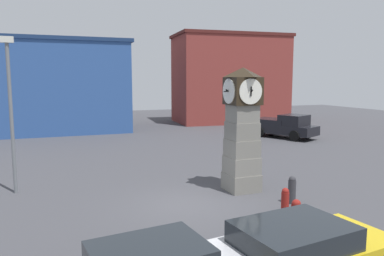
{
  "coord_description": "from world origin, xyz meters",
  "views": [
    {
      "loc": [
        -4.66,
        -12.26,
        4.53
      ],
      "look_at": [
        1.07,
        2.37,
        2.48
      ],
      "focal_mm": 35.0,
      "sensor_mm": 36.0,
      "label": 1
    }
  ],
  "objects_px": {
    "bollard_mid_row": "(296,216)",
    "bollard_far_row": "(285,203)",
    "clock_tower": "(242,129)",
    "bollard_near_tower": "(283,237)",
    "street_lamp_far_side": "(11,104)",
    "bollard_end_row": "(292,190)",
    "car_by_building": "(301,251)",
    "pickup_truck": "(284,126)"
  },
  "relations": [
    {
      "from": "clock_tower",
      "to": "car_by_building",
      "type": "relative_size",
      "value": 1.09
    },
    {
      "from": "clock_tower",
      "to": "pickup_truck",
      "type": "xyz_separation_m",
      "value": [
        9.83,
        11.05,
        -1.59
      ]
    },
    {
      "from": "bollard_near_tower",
      "to": "bollard_end_row",
      "type": "height_order",
      "value": "bollard_end_row"
    },
    {
      "from": "bollard_end_row",
      "to": "pickup_truck",
      "type": "relative_size",
      "value": 0.19
    },
    {
      "from": "bollard_near_tower",
      "to": "bollard_end_row",
      "type": "xyz_separation_m",
      "value": [
        2.68,
        3.27,
        0.05
      ]
    },
    {
      "from": "pickup_truck",
      "to": "bollard_mid_row",
      "type": "bearing_deg",
      "value": -124.0
    },
    {
      "from": "clock_tower",
      "to": "bollard_far_row",
      "type": "xyz_separation_m",
      "value": [
        -0.18,
        -3.28,
        -2.0
      ]
    },
    {
      "from": "street_lamp_far_side",
      "to": "bollard_mid_row",
      "type": "bearing_deg",
      "value": -42.58
    },
    {
      "from": "bollard_far_row",
      "to": "car_by_building",
      "type": "xyz_separation_m",
      "value": [
        -2.02,
        -3.44,
        0.22
      ]
    },
    {
      "from": "clock_tower",
      "to": "bollard_end_row",
      "type": "relative_size",
      "value": 4.88
    },
    {
      "from": "car_by_building",
      "to": "street_lamp_far_side",
      "type": "height_order",
      "value": "street_lamp_far_side"
    },
    {
      "from": "car_by_building",
      "to": "pickup_truck",
      "type": "distance_m",
      "value": 21.46
    },
    {
      "from": "clock_tower",
      "to": "street_lamp_far_side",
      "type": "relative_size",
      "value": 0.81
    },
    {
      "from": "clock_tower",
      "to": "car_by_building",
      "type": "distance_m",
      "value": 7.29
    },
    {
      "from": "bollard_near_tower",
      "to": "clock_tower",
      "type": "bearing_deg",
      "value": 72.11
    },
    {
      "from": "bollard_mid_row",
      "to": "bollard_far_row",
      "type": "distance_m",
      "value": 1.21
    },
    {
      "from": "bollard_near_tower",
      "to": "bollard_far_row",
      "type": "distance_m",
      "value": 2.65
    },
    {
      "from": "car_by_building",
      "to": "bollard_mid_row",
      "type": "bearing_deg",
      "value": 55.3
    },
    {
      "from": "clock_tower",
      "to": "bollard_mid_row",
      "type": "distance_m",
      "value": 4.88
    },
    {
      "from": "clock_tower",
      "to": "bollard_end_row",
      "type": "bearing_deg",
      "value": -66.63
    },
    {
      "from": "bollard_end_row",
      "to": "pickup_truck",
      "type": "height_order",
      "value": "pickup_truck"
    },
    {
      "from": "bollard_near_tower",
      "to": "bollard_far_row",
      "type": "height_order",
      "value": "bollard_far_row"
    },
    {
      "from": "pickup_truck",
      "to": "street_lamp_far_side",
      "type": "xyz_separation_m",
      "value": [
        -18.44,
        -8.11,
        2.64
      ]
    },
    {
      "from": "bollard_near_tower",
      "to": "car_by_building",
      "type": "bearing_deg",
      "value": -109.07
    },
    {
      "from": "bollard_mid_row",
      "to": "street_lamp_far_side",
      "type": "bearing_deg",
      "value": 137.42
    },
    {
      "from": "bollard_near_tower",
      "to": "bollard_far_row",
      "type": "bearing_deg",
      "value": 53.71
    },
    {
      "from": "bollard_far_row",
      "to": "street_lamp_far_side",
      "type": "bearing_deg",
      "value": 143.55
    },
    {
      "from": "bollard_end_row",
      "to": "bollard_far_row",
      "type": "bearing_deg",
      "value": -134.2
    },
    {
      "from": "clock_tower",
      "to": "bollard_mid_row",
      "type": "bearing_deg",
      "value": -97.78
    },
    {
      "from": "bollard_mid_row",
      "to": "street_lamp_far_side",
      "type": "xyz_separation_m",
      "value": [
        -8.01,
        7.36,
        3.05
      ]
    },
    {
      "from": "bollard_mid_row",
      "to": "car_by_building",
      "type": "relative_size",
      "value": 0.22
    },
    {
      "from": "street_lamp_far_side",
      "to": "pickup_truck",
      "type": "bearing_deg",
      "value": 23.74
    },
    {
      "from": "bollard_far_row",
      "to": "car_by_building",
      "type": "bearing_deg",
      "value": -120.42
    },
    {
      "from": "car_by_building",
      "to": "street_lamp_far_side",
      "type": "bearing_deg",
      "value": 123.57
    },
    {
      "from": "bollard_end_row",
      "to": "car_by_building",
      "type": "bearing_deg",
      "value": -124.34
    },
    {
      "from": "bollard_mid_row",
      "to": "bollard_far_row",
      "type": "bearing_deg",
      "value": 69.56
    },
    {
      "from": "car_by_building",
      "to": "street_lamp_far_side",
      "type": "relative_size",
      "value": 0.74
    },
    {
      "from": "car_by_building",
      "to": "street_lamp_far_side",
      "type": "distance_m",
      "value": 11.94
    },
    {
      "from": "car_by_building",
      "to": "pickup_truck",
      "type": "bearing_deg",
      "value": 55.91
    },
    {
      "from": "car_by_building",
      "to": "bollard_near_tower",
      "type": "bearing_deg",
      "value": 70.93
    },
    {
      "from": "clock_tower",
      "to": "bollard_near_tower",
      "type": "bearing_deg",
      "value": -107.89
    },
    {
      "from": "clock_tower",
      "to": "bollard_mid_row",
      "type": "xyz_separation_m",
      "value": [
        -0.6,
        -4.41,
        -2.0
      ]
    }
  ]
}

